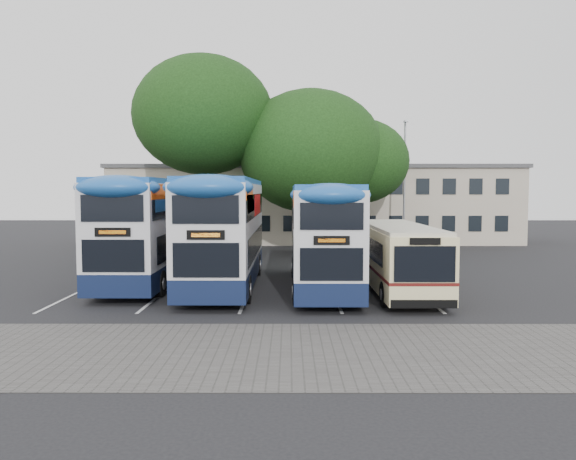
% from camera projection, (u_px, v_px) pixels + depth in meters
% --- Properties ---
extents(ground, '(120.00, 120.00, 0.00)m').
position_uv_depth(ground, '(348.00, 311.00, 19.57)').
color(ground, black).
rests_on(ground, ground).
extents(paving_strip, '(40.00, 6.00, 0.01)m').
position_uv_depth(paving_strip, '(291.00, 352.00, 14.58)').
color(paving_strip, '#595654').
rests_on(paving_strip, ground).
extents(bay_lines, '(14.12, 11.00, 0.01)m').
position_uv_depth(bay_lines, '(251.00, 286.00, 24.56)').
color(bay_lines, silver).
rests_on(bay_lines, ground).
extents(depot_building, '(32.40, 8.40, 6.20)m').
position_uv_depth(depot_building, '(314.00, 203.00, 46.27)').
color(depot_building, '#B5A792').
rests_on(depot_building, ground).
extents(lamp_post, '(0.25, 1.05, 9.06)m').
position_uv_depth(lamp_post, '(404.00, 178.00, 39.12)').
color(lamp_post, gray).
rests_on(lamp_post, ground).
extents(tree_left, '(9.01, 9.01, 12.87)m').
position_uv_depth(tree_left, '(203.00, 115.00, 36.08)').
color(tree_left, black).
rests_on(tree_left, ground).
extents(tree_mid, '(9.40, 9.40, 10.73)m').
position_uv_depth(tree_mid, '(311.00, 151.00, 36.41)').
color(tree_mid, black).
rests_on(tree_mid, ground).
extents(tree_right, '(6.64, 6.64, 8.97)m').
position_uv_depth(tree_right, '(359.00, 161.00, 37.39)').
color(tree_right, black).
rests_on(tree_right, ground).
extents(bus_dd_left, '(2.72, 11.23, 4.68)m').
position_uv_depth(bus_dd_left, '(152.00, 226.00, 25.63)').
color(bus_dd_left, '#101B3D').
rests_on(bus_dd_left, ground).
extents(bus_dd_mid, '(2.72, 11.23, 4.68)m').
position_uv_depth(bus_dd_mid, '(225.00, 228.00, 24.38)').
color(bus_dd_mid, '#101B3D').
rests_on(bus_dd_mid, ground).
extents(bus_dd_right, '(2.56, 10.55, 4.40)m').
position_uv_depth(bus_dd_right, '(322.00, 232.00, 23.85)').
color(bus_dd_right, '#101B3D').
rests_on(bus_dd_right, ground).
extents(bus_single, '(2.37, 9.32, 2.78)m').
position_uv_depth(bus_single, '(397.00, 254.00, 23.31)').
color(bus_single, beige).
rests_on(bus_single, ground).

